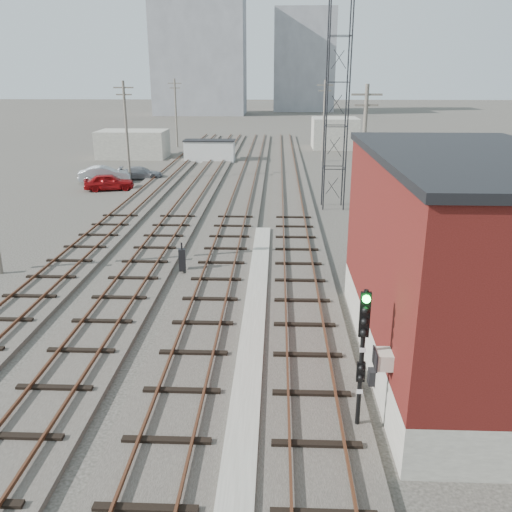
# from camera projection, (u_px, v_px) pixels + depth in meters

# --- Properties ---
(ground) EXTENTS (320.00, 320.00, 0.00)m
(ground) POSITION_uv_depth(u_px,v_px,m) (266.00, 158.00, 64.67)
(ground) COLOR #282621
(ground) RESTS_ON ground
(track_right) EXTENTS (3.20, 90.00, 0.39)m
(track_right) POSITION_uv_depth(u_px,v_px,m) (291.00, 195.00, 44.65)
(track_right) COLOR #332D28
(track_right) RESTS_ON ground
(track_mid_right) EXTENTS (3.20, 90.00, 0.39)m
(track_mid_right) POSITION_uv_depth(u_px,v_px,m) (243.00, 194.00, 44.80)
(track_mid_right) COLOR #332D28
(track_mid_right) RESTS_ON ground
(track_mid_left) EXTENTS (3.20, 90.00, 0.39)m
(track_mid_left) POSITION_uv_depth(u_px,v_px,m) (195.00, 194.00, 44.95)
(track_mid_left) COLOR #332D28
(track_mid_left) RESTS_ON ground
(track_left) EXTENTS (3.20, 90.00, 0.39)m
(track_left) POSITION_uv_depth(u_px,v_px,m) (147.00, 193.00, 45.11)
(track_left) COLOR #332D28
(track_left) RESTS_ON ground
(platform_curb) EXTENTS (0.90, 28.00, 0.26)m
(platform_curb) POSITION_uv_depth(u_px,v_px,m) (253.00, 329.00, 21.04)
(platform_curb) COLOR gray
(platform_curb) RESTS_ON ground
(brick_building) EXTENTS (6.54, 12.20, 7.22)m
(brick_building) POSITION_uv_depth(u_px,v_px,m) (463.00, 263.00, 17.76)
(brick_building) COLOR gray
(brick_building) RESTS_ON ground
(lattice_tower) EXTENTS (1.60, 1.60, 15.00)m
(lattice_tower) POSITION_uv_depth(u_px,v_px,m) (337.00, 104.00, 38.39)
(lattice_tower) COLOR black
(lattice_tower) RESTS_ON ground
(utility_pole_left_b) EXTENTS (1.80, 0.24, 9.00)m
(utility_pole_left_b) POSITION_uv_depth(u_px,v_px,m) (126.00, 129.00, 49.41)
(utility_pole_left_b) COLOR #595147
(utility_pole_left_b) RESTS_ON ground
(utility_pole_left_c) EXTENTS (1.80, 0.24, 9.00)m
(utility_pole_left_c) POSITION_uv_depth(u_px,v_px,m) (176.00, 111.00, 73.09)
(utility_pole_left_c) COLOR #595147
(utility_pole_left_c) RESTS_ON ground
(utility_pole_right_a) EXTENTS (1.80, 0.24, 9.00)m
(utility_pole_right_a) POSITION_uv_depth(u_px,v_px,m) (363.00, 157.00, 32.58)
(utility_pole_right_a) COLOR #595147
(utility_pole_right_a) RESTS_ON ground
(utility_pole_right_b) EXTENTS (1.80, 0.24, 9.00)m
(utility_pole_right_b) POSITION_uv_depth(u_px,v_px,m) (324.00, 119.00, 61.00)
(utility_pole_right_b) COLOR #595147
(utility_pole_right_b) RESTS_ON ground
(apartment_left) EXTENTS (22.00, 14.00, 30.00)m
(apartment_left) POSITION_uv_depth(u_px,v_px,m) (200.00, 51.00, 131.62)
(apartment_left) COLOR gray
(apartment_left) RESTS_ON ground
(apartment_right) EXTENTS (16.00, 12.00, 26.00)m
(apartment_right) POSITION_uv_depth(u_px,v_px,m) (304.00, 61.00, 145.47)
(apartment_right) COLOR gray
(apartment_right) RESTS_ON ground
(shed_left) EXTENTS (8.00, 5.00, 3.20)m
(shed_left) POSITION_uv_depth(u_px,v_px,m) (133.00, 144.00, 64.77)
(shed_left) COLOR gray
(shed_left) RESTS_ON ground
(shed_right) EXTENTS (6.00, 6.00, 4.00)m
(shed_right) POSITION_uv_depth(u_px,v_px,m) (335.00, 133.00, 73.16)
(shed_right) COLOR gray
(shed_right) RESTS_ON ground
(signal_mast) EXTENTS (0.40, 0.42, 4.24)m
(signal_mast) POSITION_uv_depth(u_px,v_px,m) (362.00, 350.00, 14.45)
(signal_mast) COLOR gray
(signal_mast) RESTS_ON ground
(switch_stand) EXTENTS (0.38, 0.38, 1.48)m
(switch_stand) POSITION_uv_depth(u_px,v_px,m) (182.00, 260.00, 27.13)
(switch_stand) COLOR black
(switch_stand) RESTS_ON ground
(site_trailer) EXTENTS (5.82, 2.54, 2.45)m
(site_trailer) POSITION_uv_depth(u_px,v_px,m) (210.00, 151.00, 61.98)
(site_trailer) COLOR silver
(site_trailer) RESTS_ON ground
(car_red) EXTENTS (4.49, 2.68, 1.43)m
(car_red) POSITION_uv_depth(u_px,v_px,m) (109.00, 182.00, 46.64)
(car_red) COLOR maroon
(car_red) RESTS_ON ground
(car_silver) EXTENTS (4.85, 2.56, 1.52)m
(car_silver) POSITION_uv_depth(u_px,v_px,m) (105.00, 174.00, 49.87)
(car_silver) COLOR #A8ACB0
(car_silver) RESTS_ON ground
(car_grey) EXTENTS (4.20, 2.02, 1.18)m
(car_grey) POSITION_uv_depth(u_px,v_px,m) (141.00, 173.00, 51.62)
(car_grey) COLOR gray
(car_grey) RESTS_ON ground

